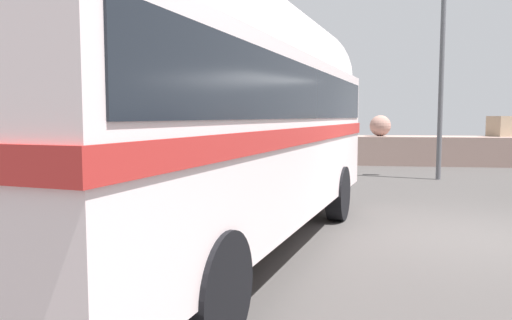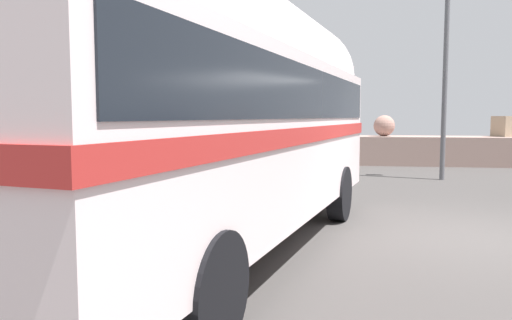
% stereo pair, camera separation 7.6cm
% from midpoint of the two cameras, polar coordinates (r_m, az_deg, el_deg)
% --- Properties ---
extents(ground, '(32.00, 26.00, 0.02)m').
position_cam_midpoint_polar(ground, '(8.33, 24.41, -8.22)').
color(ground, '#413D3B').
extents(breakwater, '(31.36, 2.04, 2.44)m').
position_cam_midpoint_polar(breakwater, '(19.73, 14.71, 1.54)').
color(breakwater, gray).
rests_on(breakwater, ground).
extents(vintage_coach, '(4.13, 8.89, 3.70)m').
position_cam_midpoint_polar(vintage_coach, '(6.61, -3.80, 6.72)').
color(vintage_coach, black).
rests_on(vintage_coach, ground).
extents(lamp_post, '(1.27, 0.24, 6.72)m').
position_cam_midpoint_polar(lamp_post, '(15.43, 21.68, 11.83)').
color(lamp_post, '#5B5B60').
rests_on(lamp_post, ground).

